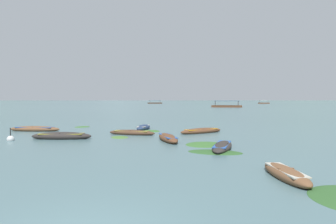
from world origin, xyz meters
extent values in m
plane|color=slate|center=(0.00, 1500.00, 0.00)|extent=(6000.00, 6000.00, 0.00)
cone|color=slate|center=(-318.02, 2112.47, 116.37)|extent=(755.66, 755.66, 232.74)
cone|color=#4C5B56|center=(285.56, 1825.07, 119.20)|extent=(651.12, 651.12, 238.39)
cone|color=#56665B|center=(932.88, 1853.54, 175.24)|extent=(1069.16, 1069.16, 350.47)
ellipsoid|color=brown|center=(2.05, 13.80, 0.16)|extent=(1.77, 3.96, 0.54)
cube|color=#28519E|center=(2.05, 13.80, 0.32)|extent=(1.27, 2.85, 0.05)
cube|color=brown|center=(2.05, 13.80, 0.37)|extent=(0.65, 0.22, 0.04)
ellipsoid|color=brown|center=(-9.68, 19.90, 0.16)|extent=(4.64, 1.56, 0.55)
cube|color=#28519E|center=(-9.68, 19.90, 0.33)|extent=(3.34, 1.13, 0.05)
cube|color=brown|center=(-9.68, 19.90, 0.38)|extent=(0.16, 0.75, 0.04)
ellipsoid|color=#2D2826|center=(5.05, 10.45, 0.13)|extent=(2.21, 3.94, 0.45)
cube|color=#28519E|center=(5.05, 10.45, 0.27)|extent=(1.59, 2.83, 0.05)
cube|color=#2D2826|center=(5.05, 10.45, 0.32)|extent=(0.66, 0.30, 0.04)
ellipsoid|color=brown|center=(4.92, 18.16, 0.15)|extent=(4.12, 3.08, 0.51)
cube|color=orange|center=(4.92, 18.16, 0.31)|extent=(2.97, 2.21, 0.05)
cube|color=brown|center=(4.92, 18.16, 0.36)|extent=(0.44, 0.64, 0.04)
ellipsoid|color=#4C3323|center=(-0.77, 17.14, 0.14)|extent=(3.95, 2.00, 0.48)
cube|color=olive|center=(-0.77, 17.14, 0.29)|extent=(2.84, 1.44, 0.05)
cube|color=#4C3323|center=(-0.77, 17.14, 0.34)|extent=(0.26, 0.64, 0.04)
ellipsoid|color=navy|center=(-0.11, 21.06, 0.16)|extent=(1.55, 3.28, 0.54)
cube|color=#B7B2A3|center=(-0.11, 21.06, 0.32)|extent=(1.11, 2.36, 0.05)
cube|color=navy|center=(-0.11, 21.06, 0.37)|extent=(0.69, 0.20, 0.04)
ellipsoid|color=brown|center=(6.08, 4.53, 0.14)|extent=(1.00, 3.10, 0.48)
cube|color=#B7B2A3|center=(6.08, 4.53, 0.29)|extent=(0.72, 2.23, 0.05)
cube|color=brown|center=(6.08, 4.53, 0.34)|extent=(0.57, 0.11, 0.04)
ellipsoid|color=#2D2826|center=(-5.50, 14.78, 0.18)|extent=(4.27, 1.22, 0.61)
cube|color=olive|center=(-5.50, 14.78, 0.37)|extent=(3.08, 0.88, 0.05)
cube|color=#2D2826|center=(-5.50, 14.78, 0.42)|extent=(0.10, 0.77, 0.04)
cube|color=brown|center=(24.72, 96.32, 0.27)|extent=(11.35, 6.45, 0.90)
cylinder|color=#4C4742|center=(29.03, 97.04, 1.40)|extent=(0.10, 0.10, 1.80)
cylinder|color=#4C4742|center=(28.34, 93.87, 1.40)|extent=(0.10, 0.10, 1.80)
cylinder|color=#4C4742|center=(21.10, 98.77, 1.40)|extent=(0.10, 0.10, 1.80)
cylinder|color=#4C4742|center=(20.40, 95.60, 1.40)|extent=(0.10, 0.10, 1.80)
cube|color=#334C75|center=(24.72, 96.32, 2.29)|extent=(9.54, 5.42, 0.12)
cube|color=#4C3323|center=(-3.83, 190.63, 0.27)|extent=(10.20, 6.47, 0.90)
cylinder|color=#4C4742|center=(-0.83, 193.08, 1.40)|extent=(0.10, 0.10, 1.80)
cylinder|color=#4C4742|center=(0.04, 190.90, 1.40)|extent=(0.10, 0.10, 1.80)
cylinder|color=#4C4742|center=(-7.71, 190.35, 1.40)|extent=(0.10, 0.10, 1.80)
cylinder|color=#4C4742|center=(-6.84, 188.17, 1.40)|extent=(0.10, 0.10, 1.80)
cube|color=#334C75|center=(-3.83, 190.63, 2.29)|extent=(8.57, 5.43, 0.12)
cube|color=brown|center=(70.02, 184.81, 0.27)|extent=(7.64, 3.93, 0.90)
cylinder|color=#4C4742|center=(72.92, 185.25, 1.40)|extent=(0.10, 0.10, 1.80)
cylinder|color=#4C4742|center=(72.55, 183.31, 1.40)|extent=(0.10, 0.10, 1.80)
cylinder|color=#4C4742|center=(67.49, 186.30, 1.40)|extent=(0.10, 0.10, 1.80)
cylinder|color=#4C4742|center=(67.12, 184.36, 1.40)|extent=(0.10, 0.10, 1.80)
cube|color=beige|center=(70.02, 184.81, 2.29)|extent=(6.42, 3.30, 0.12)
sphere|color=silver|center=(-8.64, 13.95, 0.10)|extent=(0.48, 0.48, 0.48)
cylinder|color=black|center=(-8.64, 13.95, 0.48)|extent=(0.06, 0.06, 0.77)
ellipsoid|color=#38662D|center=(-6.50, 23.43, 0.00)|extent=(1.97, 2.02, 0.14)
ellipsoid|color=#477033|center=(-1.48, 15.43, 0.00)|extent=(1.73, 1.91, 0.14)
ellipsoid|color=#2D5628|center=(4.46, 9.44, 0.00)|extent=(3.16, 2.20, 0.14)
ellipsoid|color=#38662D|center=(4.34, 12.02, 0.00)|extent=(3.36, 3.29, 0.14)
ellipsoid|color=#38662D|center=(0.50, 19.44, 0.00)|extent=(2.63, 2.63, 0.14)
camera|label=1|loc=(1.71, -5.34, 2.79)|focal=30.26mm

